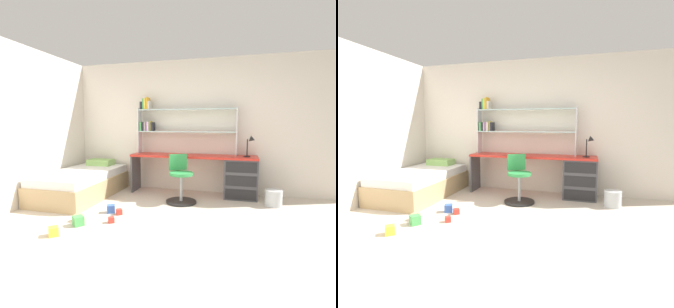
{
  "view_description": "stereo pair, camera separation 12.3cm",
  "coord_description": "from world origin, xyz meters",
  "views": [
    {
      "loc": [
        0.83,
        -2.64,
        1.34
      ],
      "look_at": [
        -0.29,
        1.46,
        0.84
      ],
      "focal_mm": 27.9,
      "sensor_mm": 36.0,
      "label": 1
    },
    {
      "loc": [
        0.95,
        -2.6,
        1.34
      ],
      "look_at": [
        -0.29,
        1.46,
        0.84
      ],
      "focal_mm": 27.9,
      "sensor_mm": 36.0,
      "label": 2
    }
  ],
  "objects": [
    {
      "name": "waste_bin",
      "position": [
        1.4,
        1.83,
        0.13
      ],
      "size": [
        0.27,
        0.27,
        0.26
      ],
      "primitive_type": "cylinder",
      "color": "silver",
      "rests_on": "ground_plane"
    },
    {
      "name": "toy_block_natural_3",
      "position": [
        -1.28,
        0.38,
        0.05
      ],
      "size": [
        0.1,
        0.1,
        0.1
      ],
      "primitive_type": "cube",
      "rotation": [
        0.0,
        0.0,
        1.57
      ],
      "color": "tan",
      "rests_on": "ground_plane"
    },
    {
      "name": "room_shell",
      "position": [
        -1.25,
        1.25,
        1.29
      ],
      "size": [
        5.97,
        5.91,
        2.57
      ],
      "color": "silver",
      "rests_on": "ground_plane"
    },
    {
      "name": "bookshelf_hutch",
      "position": [
        -0.44,
        2.32,
        1.38
      ],
      "size": [
        1.92,
        0.22,
        1.1
      ],
      "color": "silver",
      "rests_on": "desk"
    },
    {
      "name": "swivel_chair",
      "position": [
        -0.11,
        1.62,
        0.33
      ],
      "size": [
        0.52,
        0.52,
        0.81
      ],
      "color": "black",
      "rests_on": "ground_plane"
    },
    {
      "name": "desk",
      "position": [
        0.64,
        2.18,
        0.43
      ],
      "size": [
        2.34,
        0.51,
        0.75
      ],
      "color": "red",
      "rests_on": "ground_plane"
    },
    {
      "name": "toy_block_blue_4",
      "position": [
        -1.01,
        0.82,
        0.06
      ],
      "size": [
        0.16,
        0.16,
        0.12
      ],
      "primitive_type": "cube",
      "rotation": [
        0.0,
        0.0,
        2.02
      ],
      "color": "#3860B7",
      "rests_on": "ground_plane"
    },
    {
      "name": "ground_plane",
      "position": [
        0.0,
        0.0,
        -0.01
      ],
      "size": [
        5.97,
        5.91,
        0.02
      ],
      "primitive_type": "cube",
      "color": "beige"
    },
    {
      "name": "toy_block_red_5",
      "position": [
        -0.82,
        0.45,
        0.04
      ],
      "size": [
        0.11,
        0.11,
        0.08
      ],
      "primitive_type": "cube",
      "rotation": [
        0.0,
        0.0,
        0.64
      ],
      "color": "red",
      "rests_on": "ground_plane"
    },
    {
      "name": "toy_block_green_0",
      "position": [
        -1.19,
        0.25,
        0.06
      ],
      "size": [
        0.18,
        0.18,
        0.13
      ],
      "primitive_type": "cube",
      "rotation": [
        0.0,
        0.0,
        2.5
      ],
      "color": "#479E51",
      "rests_on": "ground_plane"
    },
    {
      "name": "bed_platform",
      "position": [
        -1.95,
        1.51,
        0.24
      ],
      "size": [
        1.02,
        1.87,
        0.6
      ],
      "color": "tan",
      "rests_on": "ground_plane"
    },
    {
      "name": "toy_block_red_1",
      "position": [
        -0.85,
        0.77,
        0.04
      ],
      "size": [
        0.12,
        0.12,
        0.08
      ],
      "primitive_type": "cube",
      "rotation": [
        0.0,
        0.0,
        0.68
      ],
      "color": "red",
      "rests_on": "ground_plane"
    },
    {
      "name": "toy_block_yellow_2",
      "position": [
        -1.28,
        -0.11,
        0.06
      ],
      "size": [
        0.16,
        0.16,
        0.11
      ],
      "primitive_type": "cube",
      "rotation": [
        0.0,
        0.0,
        0.72
      ],
      "color": "gold",
      "rests_on": "ground_plane"
    },
    {
      "name": "desk_lamp",
      "position": [
        1.03,
        2.13,
        1.01
      ],
      "size": [
        0.2,
        0.17,
        0.38
      ],
      "color": "black",
      "rests_on": "desk"
    }
  ]
}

